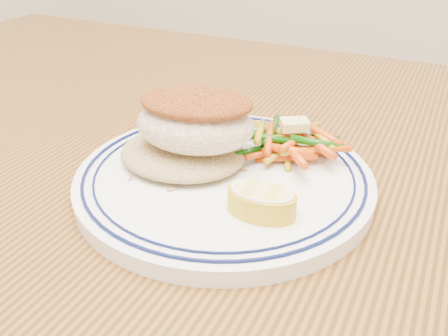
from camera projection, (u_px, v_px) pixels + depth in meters
dining_table at (275, 261)px, 0.52m from camera, size 1.50×0.90×0.75m
plate at (224, 178)px, 0.46m from camera, size 0.27×0.27×0.02m
rice_pilaf at (183, 150)px, 0.47m from camera, size 0.12×0.11×0.02m
fish_fillet at (195, 119)px, 0.45m from camera, size 0.12×0.10×0.05m
vegetable_pile at (287, 141)px, 0.48m from camera, size 0.12×0.10×0.03m
butter_pat at (295, 125)px, 0.47m from camera, size 0.03×0.03×0.01m
lemon_wedge at (262, 200)px, 0.39m from camera, size 0.06×0.05×0.02m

